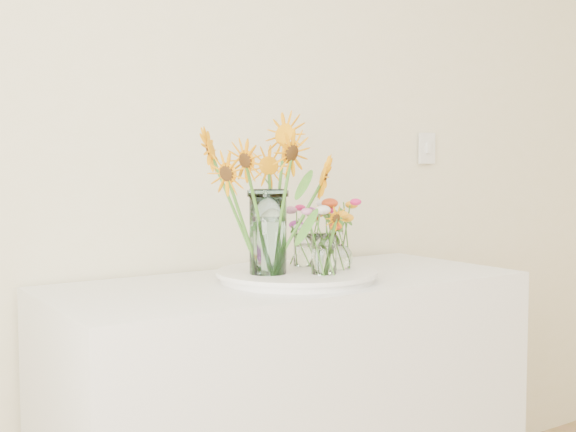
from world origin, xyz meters
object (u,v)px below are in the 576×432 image
(tray, at_px, (297,277))
(small_vase_c, at_px, (303,250))
(counter, at_px, (290,429))
(small_vase_a, at_px, (324,254))
(mason_jar, at_px, (268,232))
(small_vase_b, at_px, (338,249))

(tray, height_order, small_vase_c, small_vase_c)
(counter, relative_size, tray, 3.17)
(counter, xyz_separation_m, tray, (-0.00, -0.04, 0.46))
(tray, height_order, small_vase_a, small_vase_a)
(small_vase_a, bearing_deg, small_vase_c, 74.31)
(mason_jar, height_order, small_vase_c, mason_jar)
(mason_jar, bearing_deg, small_vase_b, -6.42)
(mason_jar, distance_m, small_vase_b, 0.24)
(counter, bearing_deg, tray, -93.45)
(small_vase_c, bearing_deg, mason_jar, -156.54)
(counter, bearing_deg, small_vase_c, 24.98)
(tray, relative_size, mason_jar, 1.82)
(tray, bearing_deg, mason_jar, -177.59)
(small_vase_a, height_order, small_vase_b, small_vase_b)
(small_vase_b, xyz_separation_m, small_vase_c, (-0.05, 0.10, -0.01))
(tray, relative_size, small_vase_a, 3.69)
(tray, distance_m, small_vase_b, 0.15)
(counter, xyz_separation_m, small_vase_c, (0.07, 0.03, 0.53))
(counter, distance_m, small_vase_b, 0.56)
(counter, relative_size, small_vase_c, 13.56)
(small_vase_a, bearing_deg, tray, 105.76)
(mason_jar, relative_size, small_vase_a, 2.03)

